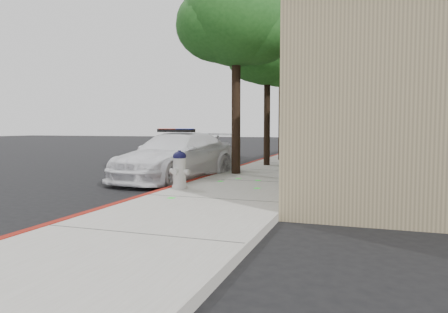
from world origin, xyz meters
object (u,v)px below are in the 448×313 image
fire_hydrant (179,169)px  street_tree_mid (268,56)px  clapboard_building (427,113)px  police_car (176,156)px  street_tree_near (236,23)px  street_tree_far (282,60)px

fire_hydrant → street_tree_mid: bearing=92.0°
clapboard_building → fire_hydrant: 10.22m
police_car → street_tree_near: street_tree_near is taller
police_car → street_tree_far: (1.91, 6.97, 3.87)m
clapboard_building → police_car: size_ratio=3.97×
street_tree_far → fire_hydrant: bearing=-94.0°
clapboard_building → street_tree_mid: (-5.73, -1.11, 2.21)m
clapboard_building → street_tree_mid: size_ratio=3.76×
clapboard_building → street_tree_far: (-5.68, 1.55, 2.47)m
police_car → fire_hydrant: size_ratio=5.78×
clapboard_building → street_tree_far: size_ratio=3.53×
street_tree_mid → street_tree_near: bearing=-94.4°
street_tree_far → street_tree_mid: bearing=-91.1°
street_tree_near → street_tree_far: size_ratio=1.06×
police_car → street_tree_mid: street_tree_mid is taller
police_car → street_tree_mid: 5.91m
street_tree_near → street_tree_mid: (0.25, 3.29, -0.51)m
clapboard_building → street_tree_far: bearing=164.7°
street_tree_near → street_tree_mid: size_ratio=1.13×
street_tree_near → street_tree_mid: bearing=85.6°
clapboard_building → fire_hydrant: clapboard_building is taller
street_tree_near → street_tree_far: 5.97m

